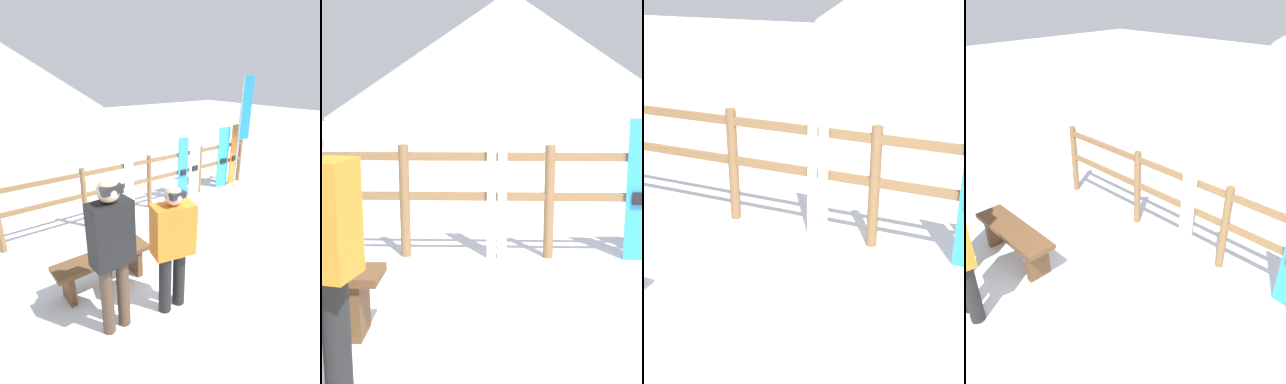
{
  "view_description": "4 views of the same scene",
  "coord_description": "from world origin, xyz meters",
  "views": [
    {
      "loc": [
        -3.34,
        -2.79,
        2.7
      ],
      "look_at": [
        -0.52,
        0.97,
        0.81
      ],
      "focal_mm": 28.0,
      "sensor_mm": 36.0,
      "label": 1
    },
    {
      "loc": [
        -0.5,
        -3.13,
        1.75
      ],
      "look_at": [
        -0.64,
        1.16,
        0.85
      ],
      "focal_mm": 50.0,
      "sensor_mm": 36.0,
      "label": 2
    },
    {
      "loc": [
        1.18,
        -2.19,
        2.4
      ],
      "look_at": [
        -0.25,
        1.05,
        0.87
      ],
      "focal_mm": 50.0,
      "sensor_mm": 36.0,
      "label": 3
    },
    {
      "loc": [
        1.75,
        -1.43,
        3.17
      ],
      "look_at": [
        -0.87,
        1.22,
        1.06
      ],
      "focal_mm": 35.0,
      "sensor_mm": 36.0,
      "label": 4
    }
  ],
  "objects": [
    {
      "name": "ski_pair_white",
      "position": [
        -0.52,
        1.98,
        0.81
      ],
      "size": [
        0.2,
        0.02,
        1.62
      ],
      "color": "white",
      "rests_on": "ground"
    },
    {
      "name": "fence",
      "position": [
        0.0,
        2.03,
        0.68
      ],
      "size": [
        5.84,
        0.1,
        1.14
      ],
      "color": "brown",
      "rests_on": "ground"
    }
  ]
}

